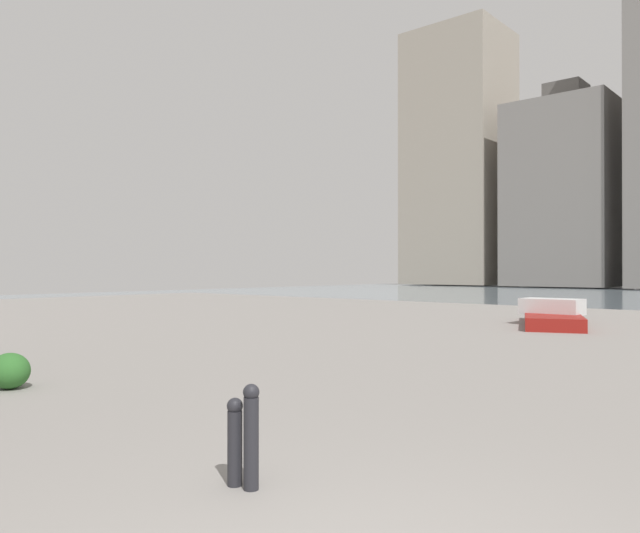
# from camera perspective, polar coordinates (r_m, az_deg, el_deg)

# --- Properties ---
(building_annex) EXTENTS (10.95, 11.05, 22.21)m
(building_annex) POSITION_cam_1_polar(r_m,az_deg,el_deg) (72.06, 22.27, 6.34)
(building_annex) COLOR gray
(building_annex) RESTS_ON ground
(building_highrise) EXTENTS (11.40, 10.19, 31.23)m
(building_highrise) POSITION_cam_1_polar(r_m,az_deg,el_deg) (78.45, 13.00, 9.86)
(building_highrise) COLOR #9E9384
(building_highrise) RESTS_ON ground
(bollard_near) EXTENTS (0.13, 0.13, 0.83)m
(bollard_near) POSITION_cam_1_polar(r_m,az_deg,el_deg) (4.94, -6.53, -15.50)
(bollard_near) COLOR #232328
(bollard_near) RESTS_ON ground
(bollard_mid) EXTENTS (0.13, 0.13, 0.70)m
(bollard_mid) POSITION_cam_1_polar(r_m,az_deg,el_deg) (5.06, -8.06, -15.90)
(bollard_mid) COLOR #232328
(bollard_mid) RESTS_ON ground
(shrub_wide) EXTENTS (0.61, 0.55, 0.52)m
(shrub_wide) POSITION_cam_1_polar(r_m,az_deg,el_deg) (9.94, -27.30, -8.77)
(shrub_wide) COLOR #2D6628
(shrub_wide) RESTS_ON ground
(boat) EXTENTS (3.37, 5.19, 0.95)m
(boat) POSITION_cam_1_polar(r_m,az_deg,el_deg) (20.27, 21.08, -4.59)
(boat) COLOR maroon
(boat) RESTS_ON ground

